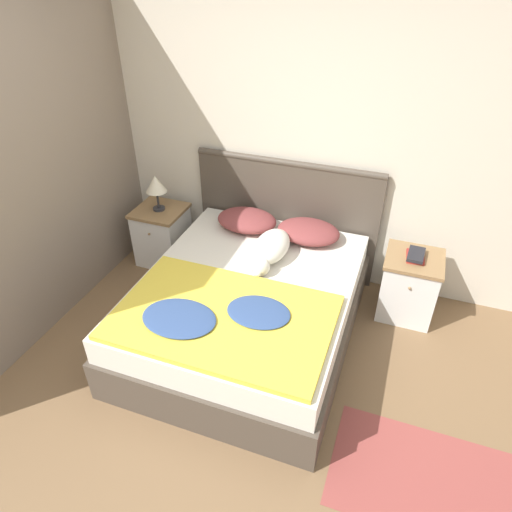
{
  "coord_description": "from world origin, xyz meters",
  "views": [
    {
      "loc": [
        1.03,
        -1.41,
        2.61
      ],
      "look_at": [
        0.05,
        1.27,
        0.64
      ],
      "focal_mm": 32.0,
      "sensor_mm": 36.0,
      "label": 1
    }
  ],
  "objects": [
    {
      "name": "rug",
      "position": [
        1.51,
        0.3,
        0.0
      ],
      "size": [
        1.19,
        0.71,
        0.0
      ],
      "color": "#93423D",
      "rests_on": "ground_plane"
    },
    {
      "name": "ground_plane",
      "position": [
        0.0,
        0.0,
        0.0
      ],
      "size": [
        16.0,
        16.0,
        0.0
      ],
      "primitive_type": "plane",
      "color": "brown"
    },
    {
      "name": "nightstand_right",
      "position": [
        1.2,
        1.78,
        0.28
      ],
      "size": [
        0.45,
        0.45,
        0.56
      ],
      "color": "white",
      "rests_on": "ground_plane"
    },
    {
      "name": "headboard",
      "position": [
        0.05,
        2.06,
        0.57
      ],
      "size": [
        1.65,
        0.06,
        1.11
      ],
      "color": "#4C4238",
      "rests_on": "ground_plane"
    },
    {
      "name": "nightstand_left",
      "position": [
        -1.1,
        1.78,
        0.28
      ],
      "size": [
        0.45,
        0.45,
        0.56
      ],
      "color": "white",
      "rests_on": "ground_plane"
    },
    {
      "name": "wall_back",
      "position": [
        0.0,
        2.13,
        1.27
      ],
      "size": [
        9.0,
        0.06,
        2.55
      ],
      "color": "beige",
      "rests_on": "ground_plane"
    },
    {
      "name": "quilt",
      "position": [
        0.04,
        0.63,
        0.56
      ],
      "size": [
        1.43,
        0.94,
        0.07
      ],
      "color": "yellow",
      "rests_on": "bed"
    },
    {
      "name": "table_lamp",
      "position": [
        -1.1,
        1.78,
        0.81
      ],
      "size": [
        0.19,
        0.19,
        0.34
      ],
      "color": "#2D2D33",
      "rests_on": "nightstand_left"
    },
    {
      "name": "pillow_left",
      "position": [
        -0.22,
        1.79,
        0.61
      ],
      "size": [
        0.53,
        0.39,
        0.15
      ],
      "color": "brown",
      "rests_on": "bed"
    },
    {
      "name": "bed",
      "position": [
        0.05,
        1.07,
        0.27
      ],
      "size": [
        1.57,
        1.92,
        0.54
      ],
      "color": "#4C4238",
      "rests_on": "ground_plane"
    },
    {
      "name": "book_stack",
      "position": [
        1.2,
        1.78,
        0.58
      ],
      "size": [
        0.15,
        0.22,
        0.05
      ],
      "color": "#AD2D28",
      "rests_on": "nightstand_right"
    },
    {
      "name": "pillow_right",
      "position": [
        0.33,
        1.79,
        0.61
      ],
      "size": [
        0.53,
        0.39,
        0.15
      ],
      "color": "brown",
      "rests_on": "bed"
    },
    {
      "name": "wall_side_left",
      "position": [
        -1.52,
        1.05,
        1.27
      ],
      "size": [
        0.06,
        3.1,
        2.55
      ],
      "color": "gray",
      "rests_on": "ground_plane"
    },
    {
      "name": "dog",
      "position": [
        0.12,
        1.42,
        0.63
      ],
      "size": [
        0.26,
        0.66,
        0.19
      ],
      "color": "silver",
      "rests_on": "bed"
    }
  ]
}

